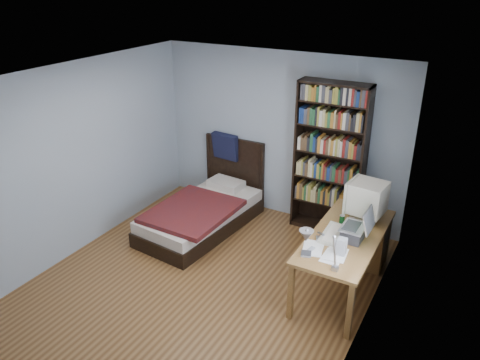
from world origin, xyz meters
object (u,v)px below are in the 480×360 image
(bookshelf, at_px, (330,160))
(bed, at_px, (204,210))
(keyboard, at_px, (332,234))
(crt_monitor, at_px, (366,198))
(speaker, at_px, (341,247))
(laptop, at_px, (355,231))
(desk, at_px, (356,239))
(soda_can, at_px, (342,220))
(desk_lamp, at_px, (312,239))

(bookshelf, distance_m, bed, 1.97)
(keyboard, xyz_separation_m, bed, (-2.11, 0.53, -0.49))
(crt_monitor, xyz_separation_m, speaker, (0.01, -0.92, -0.18))
(speaker, distance_m, bookshelf, 1.84)
(laptop, xyz_separation_m, bookshelf, (-0.77, 1.31, 0.25))
(keyboard, distance_m, bed, 2.23)
(desk, xyz_separation_m, crt_monitor, (0.06, 0.01, 0.58))
(bed, bearing_deg, bookshelf, 26.73)
(laptop, bearing_deg, bed, 167.80)
(bookshelf, bearing_deg, desk, -48.86)
(desk, xyz_separation_m, bookshelf, (-0.66, 0.76, 0.67))
(speaker, xyz_separation_m, soda_can, (-0.20, 0.65, -0.04))
(crt_monitor, height_order, keyboard, crt_monitor)
(crt_monitor, relative_size, keyboard, 0.97)
(desk, height_order, crt_monitor, crt_monitor)
(keyboard, xyz_separation_m, bookshelf, (-0.52, 1.33, 0.35))
(laptop, height_order, soda_can, laptop)
(desk_lamp, xyz_separation_m, bed, (-2.23, 1.58, -1.01))
(laptop, height_order, bed, bed)
(speaker, height_order, soda_can, speaker)
(desk, height_order, laptop, laptop)
(crt_monitor, distance_m, laptop, 0.59)
(desk, bearing_deg, bed, -178.96)
(bed, bearing_deg, speaker, -20.46)
(desk_lamp, relative_size, speaker, 3.46)
(desk, height_order, bed, bed)
(bookshelf, relative_size, bed, 1.04)
(desk_lamp, distance_m, bed, 2.91)
(desk_lamp, height_order, bed, desk_lamp)
(desk, bearing_deg, keyboard, -103.75)
(laptop, relative_size, soda_can, 3.71)
(bed, bearing_deg, laptop, -12.20)
(desk, height_order, keyboard, keyboard)
(speaker, relative_size, bed, 0.09)
(crt_monitor, distance_m, desk_lamp, 1.65)
(soda_can, xyz_separation_m, bed, (-2.12, 0.22, -0.53))
(crt_monitor, height_order, soda_can, crt_monitor)
(keyboard, bearing_deg, laptop, 2.94)
(desk, bearing_deg, speaker, -85.52)
(desk_lamp, distance_m, keyboard, 1.18)
(bed, bearing_deg, desk, 1.04)
(laptop, bearing_deg, keyboard, -175.16)
(laptop, relative_size, keyboard, 0.82)
(speaker, bearing_deg, laptop, 82.08)
(desk_lamp, xyz_separation_m, keyboard, (-0.12, 1.05, -0.53))
(soda_can, distance_m, bed, 2.20)
(desk_lamp, bearing_deg, desk, 89.23)
(soda_can, bearing_deg, desk_lamp, -85.54)
(laptop, bearing_deg, crt_monitor, 94.50)
(laptop, relative_size, desk_lamp, 0.61)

